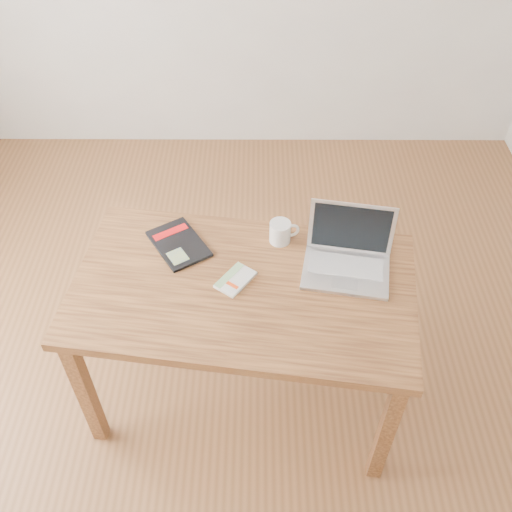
{
  "coord_description": "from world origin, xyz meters",
  "views": [
    {
      "loc": [
        0.17,
        -1.58,
        2.41
      ],
      "look_at": [
        0.17,
        -0.05,
        0.85
      ],
      "focal_mm": 40.0,
      "sensor_mm": 36.0,
      "label": 1
    }
  ],
  "objects_px": {
    "desk": "(243,300)",
    "coffee_mug": "(281,232)",
    "black_guidebook": "(179,244)",
    "laptop": "(348,256)",
    "white_guidebook": "(235,280)"
  },
  "relations": [
    {
      "from": "laptop",
      "to": "coffee_mug",
      "type": "height_order",
      "value": "laptop"
    },
    {
      "from": "desk",
      "to": "white_guidebook",
      "type": "xyz_separation_m",
      "value": [
        -0.03,
        0.02,
        0.1
      ]
    },
    {
      "from": "laptop",
      "to": "black_guidebook",
      "type": "bearing_deg",
      "value": -179.25
    },
    {
      "from": "black_guidebook",
      "to": "laptop",
      "type": "relative_size",
      "value": 0.85
    },
    {
      "from": "coffee_mug",
      "to": "desk",
      "type": "bearing_deg",
      "value": -132.42
    },
    {
      "from": "black_guidebook",
      "to": "white_guidebook",
      "type": "bearing_deg",
      "value": -72.06
    },
    {
      "from": "black_guidebook",
      "to": "coffee_mug",
      "type": "height_order",
      "value": "coffee_mug"
    },
    {
      "from": "laptop",
      "to": "coffee_mug",
      "type": "relative_size",
      "value": 2.98
    },
    {
      "from": "laptop",
      "to": "coffee_mug",
      "type": "xyz_separation_m",
      "value": [
        -0.26,
        0.14,
        -0.0
      ]
    },
    {
      "from": "desk",
      "to": "laptop",
      "type": "bearing_deg",
      "value": 22.83
    },
    {
      "from": "desk",
      "to": "coffee_mug",
      "type": "relative_size",
      "value": 11.19
    },
    {
      "from": "black_guidebook",
      "to": "laptop",
      "type": "height_order",
      "value": "laptop"
    },
    {
      "from": "black_guidebook",
      "to": "coffee_mug",
      "type": "relative_size",
      "value": 2.54
    },
    {
      "from": "black_guidebook",
      "to": "coffee_mug",
      "type": "xyz_separation_m",
      "value": [
        0.42,
        0.03,
        0.04
      ]
    },
    {
      "from": "desk",
      "to": "laptop",
      "type": "height_order",
      "value": "laptop"
    }
  ]
}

